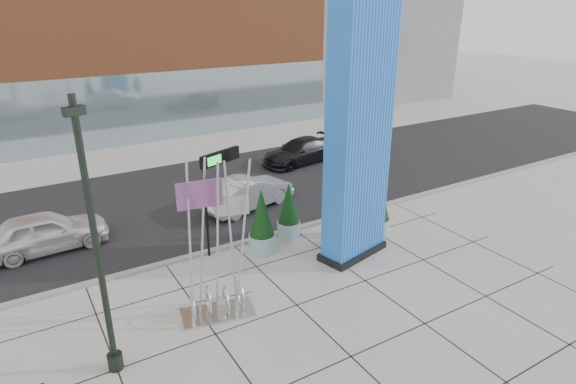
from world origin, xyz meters
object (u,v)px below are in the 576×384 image
car_silver_mid (248,193)px  overhead_street_sign (221,169)px  lamp_post (100,271)px  public_art_sculpture (216,277)px  car_white_west (45,232)px  blue_pylon (358,143)px  concrete_bollard (222,311)px

car_silver_mid → overhead_street_sign: bearing=126.4°
lamp_post → public_art_sculpture: bearing=14.1°
car_white_west → lamp_post: bearing=-177.2°
blue_pylon → car_silver_mid: bearing=90.2°
blue_pylon → lamp_post: blue_pylon is taller
public_art_sculpture → car_silver_mid: public_art_sculpture is taller
car_white_west → public_art_sculpture: bearing=-153.3°
lamp_post → overhead_street_sign: 7.26m
blue_pylon → concrete_bollard: bearing=178.3°
car_white_west → concrete_bollard: bearing=-154.5°
car_white_west → car_silver_mid: bearing=-94.7°
concrete_bollard → overhead_street_sign: size_ratio=0.15×
blue_pylon → overhead_street_sign: size_ratio=2.31×
lamp_post → car_silver_mid: (8.35, 8.29, -2.37)m
lamp_post → overhead_street_sign: size_ratio=1.83×
concrete_bollard → overhead_street_sign: overhead_street_sign is taller
concrete_bollard → overhead_street_sign: (1.99, 4.19, 3.32)m
public_art_sculpture → concrete_bollard: (-0.02, -0.34, -1.11)m
blue_pylon → concrete_bollard: size_ratio=15.83×
lamp_post → public_art_sculpture: lamp_post is taller
lamp_post → car_silver_mid: 12.01m
public_art_sculpture → overhead_street_sign: size_ratio=1.28×
blue_pylon → public_art_sculpture: (-6.36, -0.93, -3.30)m
blue_pylon → concrete_bollard: blue_pylon is taller
blue_pylon → concrete_bollard: (-6.38, -1.28, -4.41)m
overhead_street_sign → concrete_bollard: bearing=-136.1°
blue_pylon → public_art_sculpture: bearing=175.3°
lamp_post → concrete_bollard: bearing=8.8°
blue_pylon → car_silver_mid: (-1.53, 6.47, -3.92)m
public_art_sculpture → car_white_west: public_art_sculpture is taller
blue_pylon → car_white_west: blue_pylon is taller
public_art_sculpture → concrete_bollard: 1.16m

